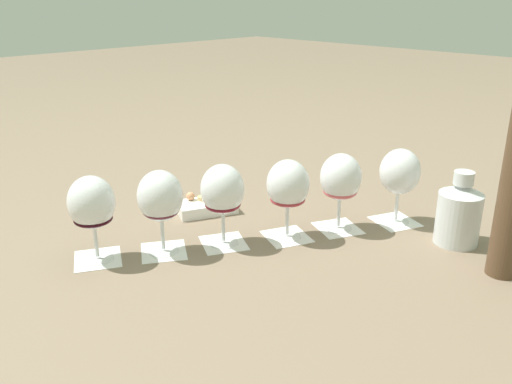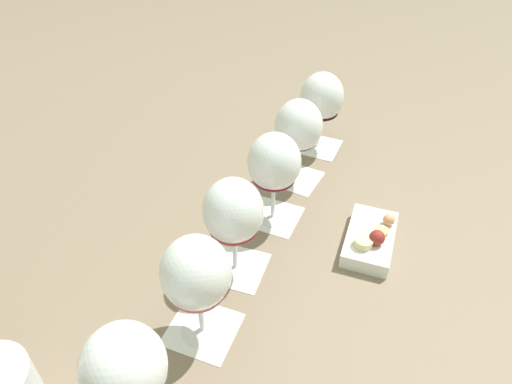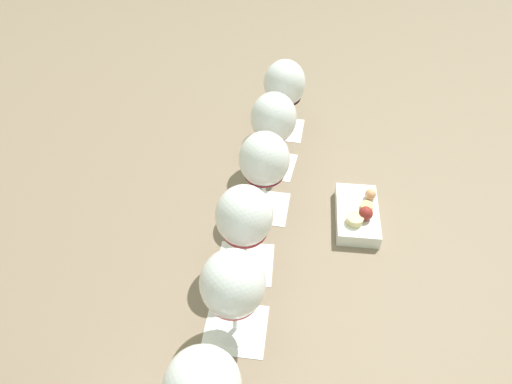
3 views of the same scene
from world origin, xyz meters
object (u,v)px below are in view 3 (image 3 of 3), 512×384
Objects in this scene: wine_glass_4 at (273,121)px; wine_glass_5 at (284,86)px; wine_glass_1 at (233,286)px; snack_dish at (358,214)px; wine_glass_2 at (244,219)px; wine_glass_3 at (264,162)px.

wine_glass_4 is 0.14m from wine_glass_5.
wine_glass_1 is 1.10× the size of snack_dish.
wine_glass_4 is (0.37, -0.20, -0.00)m from wine_glass_1.
snack_dish is (0.03, -0.25, -0.11)m from wine_glass_2.
wine_glass_5 is at bearing 6.18° from snack_dish.
wine_glass_4 is 1.10× the size of snack_dish.
wine_glass_1 is at bearing 151.60° from wine_glass_5.
wine_glass_4 reaches higher than snack_dish.
wine_glass_4 is 0.26m from snack_dish.
wine_glass_5 is at bearing -30.14° from wine_glass_4.
wine_glass_2 reaches higher than snack_dish.
wine_glass_5 is (0.49, -0.27, 0.00)m from wine_glass_1.
wine_glass_3 is at bearing 61.25° from snack_dish.
wine_glass_4 is at bearing -29.55° from wine_glass_2.
wine_glass_1 is 0.36m from snack_dish.
wine_glass_2 is at bearing 150.45° from wine_glass_4.
wine_glass_3 is 0.22m from snack_dish.
wine_glass_2 is (0.12, -0.05, 0.00)m from wine_glass_1.
snack_dish is (-0.21, -0.11, -0.11)m from wine_glass_4.
snack_dish is (-0.33, -0.04, -0.11)m from wine_glass_5.
wine_glass_1 is 1.00× the size of wine_glass_4.
wine_glass_4 is 1.00× the size of wine_glass_5.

